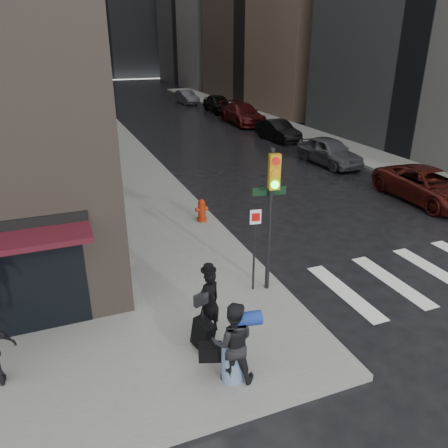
# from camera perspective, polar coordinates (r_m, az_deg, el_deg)

# --- Properties ---
(ground) EXTENTS (140.00, 140.00, 0.00)m
(ground) POSITION_cam_1_polar(r_m,az_deg,el_deg) (10.17, 2.27, -15.49)
(ground) COLOR black
(ground) RESTS_ON ground
(sidewalk_left) EXTENTS (4.00, 50.00, 0.15)m
(sidewalk_left) POSITION_cam_1_polar(r_m,az_deg,el_deg) (34.97, -16.21, 11.84)
(sidewalk_left) COLOR slate
(sidewalk_left) RESTS_ON ground
(sidewalk_right) EXTENTS (3.00, 50.00, 0.15)m
(sidewalk_right) POSITION_cam_1_polar(r_m,az_deg,el_deg) (38.65, 4.58, 13.65)
(sidewalk_right) COLOR slate
(sidewalk_right) RESTS_ON ground
(man_overcoat) EXTENTS (0.89, 1.12, 1.76)m
(man_overcoat) POSITION_cam_1_polar(r_m,az_deg,el_deg) (9.78, -2.15, -10.84)
(man_overcoat) COLOR black
(man_overcoat) RESTS_ON ground
(man_jeans) EXTENTS (1.20, 0.96, 1.73)m
(man_jeans) POSITION_cam_1_polar(r_m,az_deg,el_deg) (8.59, 1.12, -15.19)
(man_jeans) COLOR black
(man_jeans) RESTS_ON ground
(traffic_light) EXTENTS (0.94, 0.52, 3.81)m
(traffic_light) POSITION_cam_1_polar(r_m,az_deg,el_deg) (10.79, 6.03, 2.72)
(traffic_light) COLOR black
(traffic_light) RESTS_ON ground
(fire_hydrant) EXTENTS (0.46, 0.36, 0.83)m
(fire_hydrant) POSITION_cam_1_polar(r_m,az_deg,el_deg) (15.98, -2.92, 1.68)
(fire_hydrant) COLOR #922209
(fire_hydrant) RESTS_ON ground
(parked_car_0) EXTENTS (2.38, 4.99, 1.37)m
(parked_car_0) POSITION_cam_1_polar(r_m,az_deg,el_deg) (20.17, 25.15, 4.56)
(parked_car_0) COLOR #3F100C
(parked_car_0) RESTS_ON ground
(parked_car_1) EXTENTS (1.95, 4.35, 1.45)m
(parked_car_1) POSITION_cam_1_polar(r_m,az_deg,el_deg) (24.59, 13.60, 9.22)
(parked_car_1) COLOR #414147
(parked_car_1) RESTS_ON ground
(parked_car_2) EXTENTS (1.63, 4.09, 1.32)m
(parked_car_2) POSITION_cam_1_polar(r_m,az_deg,el_deg) (30.19, 7.06, 12.04)
(parked_car_2) COLOR black
(parked_car_2) RESTS_ON ground
(parked_car_3) EXTENTS (2.34, 5.57, 1.61)m
(parked_car_3) POSITION_cam_1_polar(r_m,az_deg,el_deg) (36.04, 2.42, 14.19)
(parked_car_3) COLOR #3D0C0C
(parked_car_3) RESTS_ON ground
(parked_car_4) EXTENTS (2.02, 4.69, 1.58)m
(parked_car_4) POSITION_cam_1_polar(r_m,az_deg,el_deg) (42.15, -0.77, 15.47)
(parked_car_4) COLOR black
(parked_car_4) RESTS_ON ground
(parked_car_5) EXTENTS (1.73, 4.17, 1.34)m
(parked_car_5) POSITION_cam_1_polar(r_m,az_deg,el_deg) (47.93, -4.92, 16.17)
(parked_car_5) COLOR #45454B
(parked_car_5) RESTS_ON ground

